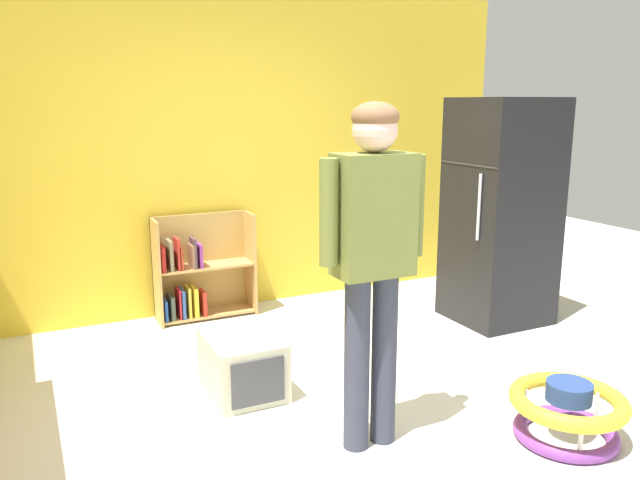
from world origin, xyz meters
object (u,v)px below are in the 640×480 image
standing_person (373,244)px  pet_carrier (243,365)px  bookshelf (197,274)px  baby_walker (567,411)px  refrigerator (501,212)px

standing_person → pet_carrier: 1.29m
bookshelf → baby_walker: 3.01m
pet_carrier → refrigerator: bearing=9.6°
standing_person → baby_walker: standing_person is taller
standing_person → pet_carrier: (-0.40, 0.84, -0.89)m
refrigerator → standing_person: refrigerator is taller
baby_walker → pet_carrier: (-1.36, 1.26, 0.02)m
standing_person → pet_carrier: bearing=115.6°
refrigerator → pet_carrier: bearing=-170.4°
pet_carrier → bookshelf: bearing=85.4°
bookshelf → standing_person: 2.44m
standing_person → baby_walker: 1.38m
refrigerator → baby_walker: bearing=-120.0°
standing_person → baby_walker: bearing=-23.7°
standing_person → baby_walker: (0.95, -0.42, -0.91)m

